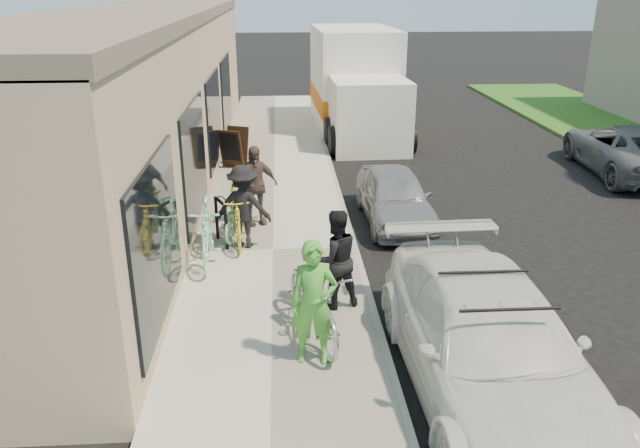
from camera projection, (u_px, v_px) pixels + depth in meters
name	position (u px, v px, depth m)	size (l,w,h in m)	color
ground	(410.00, 337.00, 9.06)	(120.00, 120.00, 0.00)	black
sidewalk	(273.00, 253.00, 11.70)	(3.00, 34.00, 0.15)	#BCB8A9
curb	(355.00, 251.00, 11.80)	(0.12, 34.00, 0.13)	gray
storefront	(141.00, 99.00, 15.41)	(3.60, 20.00, 4.22)	tan
bike_rack	(221.00, 217.00, 11.74)	(0.28, 0.58, 0.88)	black
sandwich_board	(234.00, 147.00, 16.72)	(0.83, 0.84, 1.04)	#321F0E
sedan_white	(488.00, 342.00, 7.60)	(2.12, 4.98, 1.47)	silver
sedan_silver	(395.00, 196.00, 13.22)	(1.36, 3.38, 1.15)	#96969B
moving_truck	(356.00, 87.00, 21.14)	(2.80, 6.98, 3.39)	white
far_car_gray	(627.00, 149.00, 16.66)	(2.19, 4.75, 1.32)	#5A5C5F
tandem_bike	(313.00, 300.00, 8.66)	(0.71, 2.04, 1.07)	#ABABAD
woman_rider	(314.00, 303.00, 7.95)	(0.61, 0.40, 1.68)	green
man_standing	(335.00, 259.00, 9.37)	(0.76, 0.59, 1.56)	black
cruiser_bike_a	(207.00, 233.00, 10.96)	(0.52, 1.84, 1.10)	#9CE8CB
cruiser_bike_b	(239.00, 211.00, 12.25)	(0.62, 1.79, 0.94)	#9CE8CB
cruiser_bike_c	(236.00, 219.00, 11.77)	(0.47, 1.66, 1.00)	gold
bystander_a	(243.00, 206.00, 11.54)	(1.02, 0.59, 1.58)	black
bystander_b	(254.00, 185.00, 12.62)	(0.97, 0.40, 1.65)	brown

